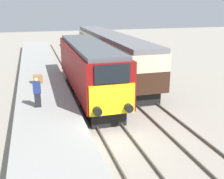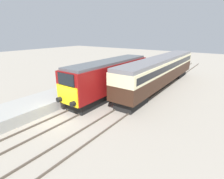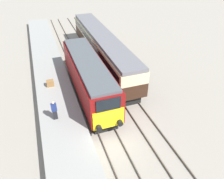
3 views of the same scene
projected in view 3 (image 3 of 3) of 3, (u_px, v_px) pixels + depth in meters
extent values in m
plane|color=gray|center=(111.00, 141.00, 17.08)|extent=(120.00, 120.00, 0.00)
cube|color=gray|center=(55.00, 90.00, 22.18)|extent=(3.50, 50.00, 0.93)
cube|color=#4C4238|center=(87.00, 105.00, 20.76)|extent=(0.07, 60.00, 0.14)
cube|color=#4C4238|center=(101.00, 102.00, 21.16)|extent=(0.07, 60.00, 0.14)
cube|color=#4C4238|center=(120.00, 98.00, 21.70)|extent=(0.07, 60.00, 0.14)
cube|color=#4C4238|center=(133.00, 96.00, 22.10)|extent=(0.07, 60.00, 0.14)
cube|color=black|center=(100.00, 112.00, 19.23)|extent=(2.03, 4.00, 1.00)
cube|color=black|center=(82.00, 75.00, 24.73)|extent=(2.03, 4.00, 1.00)
cube|color=maroon|center=(88.00, 75.00, 20.94)|extent=(2.70, 12.01, 2.76)
cube|color=yellow|center=(109.00, 119.00, 16.50)|extent=(2.48, 0.10, 1.65)
cube|color=black|center=(108.00, 105.00, 15.74)|extent=(1.89, 0.10, 0.99)
cube|color=#4C5156|center=(87.00, 61.00, 20.11)|extent=(2.38, 11.53, 0.24)
cylinder|color=black|center=(99.00, 128.00, 16.37)|extent=(0.44, 0.35, 0.44)
cylinder|color=black|center=(120.00, 123.00, 16.84)|extent=(0.44, 0.35, 0.44)
cube|color=black|center=(125.00, 91.00, 22.07)|extent=(1.89, 3.60, 0.95)
cube|color=black|center=(88.00, 40.00, 33.79)|extent=(1.89, 3.60, 0.95)
cube|color=#331E14|center=(103.00, 51.00, 27.26)|extent=(2.70, 19.34, 1.46)
cube|color=beige|center=(102.00, 42.00, 26.53)|extent=(2.71, 19.34, 1.15)
cube|color=black|center=(102.00, 42.00, 26.53)|extent=(2.75, 18.57, 0.63)
cube|color=slate|center=(102.00, 35.00, 26.11)|extent=(2.48, 19.34, 0.36)
cube|color=black|center=(55.00, 115.00, 17.69)|extent=(0.36, 0.24, 0.82)
cube|color=navy|center=(54.00, 107.00, 17.27)|extent=(0.44, 0.26, 0.69)
sphere|color=beige|center=(53.00, 103.00, 17.01)|extent=(0.22, 0.22, 0.22)
cube|color=olive|center=(50.00, 83.00, 21.89)|extent=(0.70, 0.56, 0.60)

